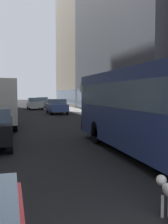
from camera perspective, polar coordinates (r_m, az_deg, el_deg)
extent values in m
plane|color=black|center=(37.48, -11.97, 0.44)|extent=(120.00, 120.00, 0.00)
cube|color=#9E9991|center=(38.21, -3.40, 0.70)|extent=(2.40, 110.00, 0.15)
cube|color=slate|center=(29.08, 3.36, 2.69)|extent=(0.08, 20.43, 2.40)
cube|color=#A0937F|center=(52.74, 0.72, 17.92)|extent=(8.68, 19.49, 29.95)
cube|color=slate|center=(50.18, -4.05, 3.21)|extent=(0.08, 17.54, 2.40)
cube|color=#33478C|center=(9.21, 16.35, 0.35)|extent=(2.55, 11.50, 2.75)
cube|color=slate|center=(9.20, 16.41, 3.43)|extent=(2.57, 11.04, 0.90)
cube|color=black|center=(14.47, 4.42, -2.73)|extent=(2.55, 0.16, 0.44)
cylinder|color=black|center=(12.10, 2.78, -4.27)|extent=(0.30, 1.00, 1.00)
cylinder|color=black|center=(12.96, 12.32, -3.81)|extent=(0.30, 1.00, 1.00)
cube|color=silver|center=(13.42, -0.64, 5.11)|extent=(0.08, 0.24, 0.40)
cube|color=yellow|center=(31.18, -16.51, 0.96)|extent=(1.80, 3.91, 0.75)
cube|color=slate|center=(30.95, -16.54, 2.14)|extent=(1.65, 1.76, 0.55)
cylinder|color=black|center=(32.72, -15.05, 0.46)|extent=(0.22, 0.64, 0.64)
cylinder|color=black|center=(29.65, -15.05, 0.11)|extent=(0.22, 0.64, 0.64)
cube|color=#4C6BB7|center=(29.60, -5.70, 0.95)|extent=(1.86, 4.05, 0.75)
cube|color=slate|center=(29.37, -5.65, 2.20)|extent=(1.71, 1.82, 0.55)
cylinder|color=black|center=(31.09, -7.67, 0.38)|extent=(0.22, 0.64, 0.64)
cylinder|color=black|center=(31.34, -4.70, 0.43)|extent=(0.22, 0.64, 0.64)
cylinder|color=black|center=(27.91, -6.82, -0.01)|extent=(0.22, 0.64, 0.64)
cylinder|color=black|center=(28.19, -3.52, 0.05)|extent=(0.22, 0.64, 0.64)
cylinder|color=black|center=(13.90, -15.20, -4.08)|extent=(0.22, 0.64, 0.64)
cylinder|color=black|center=(10.46, -15.24, -6.70)|extent=(0.22, 0.64, 0.64)
cube|color=silver|center=(38.69, -10.30, 1.60)|extent=(1.92, 4.64, 0.75)
cube|color=slate|center=(38.43, -10.28, 2.56)|extent=(1.77, 2.09, 0.55)
cylinder|color=black|center=(40.54, -11.72, 1.16)|extent=(0.22, 0.64, 0.64)
cylinder|color=black|center=(40.67, -9.32, 1.20)|extent=(0.22, 0.64, 0.64)
cylinder|color=black|center=(36.74, -11.37, 0.88)|extent=(0.22, 0.64, 0.64)
cylinder|color=black|center=(36.89, -8.73, 0.93)|extent=(0.22, 0.64, 0.64)
cube|color=slate|center=(44.52, -8.86, 1.92)|extent=(1.87, 4.44, 0.75)
cube|color=slate|center=(44.28, -8.84, 2.75)|extent=(1.72, 2.00, 0.55)
cylinder|color=black|center=(46.25, -10.11, 1.51)|extent=(0.22, 0.64, 0.64)
cylinder|color=black|center=(46.42, -8.08, 1.54)|extent=(0.22, 0.64, 0.64)
cylinder|color=black|center=(42.66, -9.69, 1.32)|extent=(0.22, 0.64, 0.64)
cylinder|color=black|center=(42.84, -7.50, 1.35)|extent=(0.22, 0.64, 0.64)
cube|color=silver|center=(21.84, -17.16, 1.85)|extent=(2.30, 2.00, 2.10)
cylinder|color=black|center=(21.89, -14.46, -0.84)|extent=(0.28, 0.90, 0.90)
cylinder|color=black|center=(16.41, -14.25, -2.40)|extent=(0.28, 0.90, 0.90)
sphere|color=white|center=(5.38, 15.87, -13.57)|extent=(0.20, 0.20, 0.20)
sphere|color=black|center=(5.36, 15.19, -13.42)|extent=(0.07, 0.07, 0.07)
sphere|color=black|center=(5.42, 16.32, -13.24)|extent=(0.07, 0.07, 0.07)
cylinder|color=white|center=(5.35, 16.09, -18.47)|extent=(0.06, 0.06, 0.40)
cylinder|color=#1E1E2D|center=(14.04, 15.82, -2.97)|extent=(0.28, 0.28, 0.85)
cylinder|color=#26262D|center=(13.97, 15.87, 0.03)|extent=(0.34, 0.34, 0.62)
sphere|color=tan|center=(13.95, 15.90, 1.75)|extent=(0.22, 0.22, 0.22)
cube|color=#59331E|center=(14.11, 16.62, -1.01)|extent=(0.12, 0.24, 0.20)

